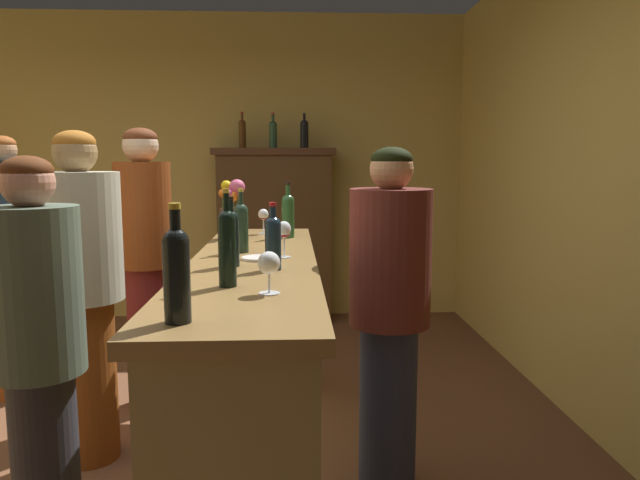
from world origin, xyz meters
TOP-DOWN VIEW (x-y plane):
  - floor at (0.00, 0.00)m, footprint 7.63×7.63m
  - wall_back at (0.00, 3.00)m, footprint 4.95×0.12m
  - bar_counter at (0.64, -0.08)m, footprint 0.55×2.37m
  - display_cabinet at (0.66, 2.71)m, footprint 1.10×0.38m
  - wine_bottle_riesling at (0.73, -0.34)m, footprint 0.06×0.06m
  - wine_bottle_syrah at (0.56, -0.25)m, footprint 0.07×0.07m
  - wine_bottle_chardonnay at (0.59, -0.65)m, footprint 0.06×0.06m
  - wine_bottle_rose at (0.50, -1.10)m, footprint 0.07×0.07m
  - wine_bottle_merlot at (0.79, 0.67)m, footprint 0.07×0.07m
  - wine_bottle_pinot at (0.57, 0.13)m, footprint 0.07×0.07m
  - wine_glass_front at (0.64, 0.84)m, footprint 0.06×0.06m
  - wine_glass_mid at (0.73, -0.77)m, footprint 0.07×0.07m
  - wine_glass_rear at (0.77, -0.03)m, footprint 0.06×0.06m
  - flower_arrangement at (0.47, 0.64)m, footprint 0.15×0.14m
  - cheese_plate at (0.66, -0.08)m, footprint 0.15×0.15m
  - display_bottle_left at (0.37, 2.71)m, footprint 0.06×0.06m
  - display_bottle_midleft at (0.65, 2.71)m, footprint 0.07×0.07m
  - display_bottle_center at (0.93, 2.71)m, footprint 0.07×0.07m
  - patron_redhead at (-0.04, -0.71)m, footprint 0.31×0.31m
  - patron_by_cabinet at (-0.21, 0.19)m, footprint 0.40×0.40m
  - patron_in_navy at (-0.06, 0.84)m, footprint 0.33×0.33m
  - patron_near_entrance at (-0.93, 1.00)m, footprint 0.31×0.31m
  - bartender at (1.23, -0.17)m, footprint 0.35×0.35m

SIDE VIEW (x-z plane):
  - floor at x=0.00m, z-range 0.00..0.00m
  - bar_counter at x=0.64m, z-range 0.00..1.05m
  - patron_redhead at x=-0.04m, z-range 0.08..1.57m
  - display_cabinet at x=0.66m, z-range 0.04..1.63m
  - bartender at x=1.23m, z-range 0.07..1.61m
  - patron_by_cabinet at x=-0.21m, z-range 0.07..1.69m
  - patron_near_entrance at x=-0.93m, z-range 0.08..1.71m
  - patron_in_navy at x=-0.06m, z-range 0.10..1.77m
  - cheese_plate at x=0.66m, z-range 1.05..1.06m
  - wine_glass_mid at x=0.73m, z-range 1.07..1.22m
  - wine_glass_front at x=0.64m, z-range 1.08..1.23m
  - wine_glass_rear at x=0.77m, z-range 1.08..1.25m
  - wine_bottle_riesling at x=0.73m, z-range 1.03..1.30m
  - wine_bottle_syrah at x=0.56m, z-range 1.03..1.32m
  - wine_bottle_pinot at x=0.57m, z-range 1.03..1.33m
  - wine_bottle_merlot at x=0.79m, z-range 1.03..1.34m
  - wine_bottle_rose at x=0.50m, z-range 1.03..1.35m
  - wine_bottle_chardonnay at x=0.59m, z-range 1.02..1.36m
  - flower_arrangement at x=0.47m, z-range 1.06..1.39m
  - wall_back at x=0.00m, z-range 0.00..2.82m
  - display_bottle_midleft at x=0.65m, z-range 1.57..1.89m
  - display_bottle_center at x=0.93m, z-range 1.58..1.89m
  - display_bottle_left at x=0.37m, z-range 1.57..1.89m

